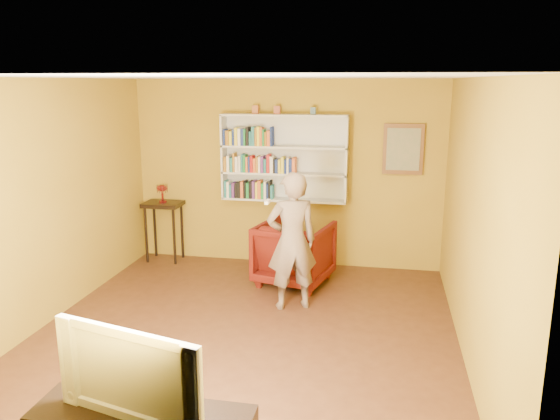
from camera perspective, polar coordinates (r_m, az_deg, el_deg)
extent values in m
cube|color=#432515|center=(6.05, -3.76, -13.43)|extent=(5.30, 5.80, 0.12)
cube|color=olive|center=(7.98, 0.65, 3.84)|extent=(5.30, 0.04, 2.70)
cube|color=olive|center=(3.31, -15.34, -10.47)|extent=(5.30, 0.04, 2.70)
cube|color=olive|center=(6.52, -23.66, 0.57)|extent=(0.04, 5.80, 2.70)
cube|color=olive|center=(5.46, 19.74, -1.39)|extent=(0.04, 5.80, 2.70)
cube|color=white|center=(5.41, -4.22, 14.00)|extent=(5.30, 5.80, 0.06)
cube|color=silver|center=(7.90, 0.60, 5.58)|extent=(1.80, 0.03, 1.20)
cube|color=silver|center=(7.98, -5.86, 5.59)|extent=(0.03, 0.28, 1.20)
cube|color=silver|center=(7.67, 6.97, 5.25)|extent=(0.03, 0.28, 1.20)
cube|color=silver|center=(7.88, 0.42, 1.13)|extent=(1.80, 0.28, 0.03)
cube|color=silver|center=(7.81, 0.42, 3.86)|extent=(1.80, 0.28, 0.03)
cube|color=silver|center=(7.76, 0.43, 6.63)|extent=(1.80, 0.28, 0.03)
cube|color=silver|center=(7.72, 0.44, 9.87)|extent=(1.80, 0.28, 0.03)
cube|color=#21707C|center=(7.99, -5.62, 2.24)|extent=(0.03, 0.15, 0.25)
cube|color=white|center=(8.00, -5.33, 2.21)|extent=(0.03, 0.18, 0.23)
cube|color=#21707C|center=(7.99, -5.08, 2.06)|extent=(0.03, 0.18, 0.19)
cube|color=#5B297C|center=(7.97, -4.81, 2.12)|extent=(0.04, 0.16, 0.22)
cube|color=black|center=(7.96, -4.51, 2.11)|extent=(0.04, 0.16, 0.22)
cube|color=black|center=(7.94, -4.21, 2.13)|extent=(0.04, 0.15, 0.23)
cube|color=#D7632B|center=(7.92, -3.91, 2.16)|extent=(0.04, 0.14, 0.24)
cube|color=black|center=(7.93, -3.58, 2.20)|extent=(0.03, 0.18, 0.25)
cube|color=#1D8339|center=(7.93, -3.28, 2.12)|extent=(0.04, 0.19, 0.23)
cube|color=black|center=(7.91, -2.98, 2.19)|extent=(0.04, 0.18, 0.25)
cube|color=#5B297C|center=(7.90, -2.67, 2.19)|extent=(0.04, 0.18, 0.26)
cube|color=yellow|center=(7.89, -2.36, 2.13)|extent=(0.03, 0.18, 0.24)
cube|color=#D7632B|center=(7.87, -2.08, 2.18)|extent=(0.04, 0.16, 0.26)
cube|color=#1D8339|center=(7.87, -1.76, 2.06)|extent=(0.03, 0.17, 0.23)
cube|color=white|center=(7.86, -1.48, 2.14)|extent=(0.03, 0.17, 0.25)
cube|color=navy|center=(7.84, -1.26, 1.99)|extent=(0.03, 0.14, 0.22)
cube|color=black|center=(7.85, -1.01, 2.15)|extent=(0.03, 0.18, 0.26)
cube|color=#21707C|center=(7.83, -0.81, 1.90)|extent=(0.03, 0.14, 0.20)
cube|color=#9C691C|center=(7.93, -5.66, 4.82)|extent=(0.04, 0.14, 0.21)
cube|color=white|center=(7.93, -5.32, 4.90)|extent=(0.04, 0.17, 0.23)
cube|color=#21707C|center=(7.92, -4.98, 4.79)|extent=(0.04, 0.18, 0.21)
cube|color=#9C691C|center=(7.89, -4.75, 5.01)|extent=(0.03, 0.15, 0.27)
cube|color=white|center=(7.90, -4.43, 4.83)|extent=(0.04, 0.18, 0.22)
cube|color=white|center=(7.87, -4.15, 4.88)|extent=(0.03, 0.15, 0.24)
cube|color=#21707C|center=(7.87, -3.89, 4.94)|extent=(0.03, 0.16, 0.25)
cube|color=#1D8339|center=(7.86, -3.64, 4.90)|extent=(0.03, 0.17, 0.24)
cube|color=#D7632B|center=(7.85, -3.39, 4.80)|extent=(0.03, 0.16, 0.22)
cube|color=navy|center=(7.86, -3.13, 4.83)|extent=(0.03, 0.19, 0.22)
cube|color=#AB1A1A|center=(7.83, -2.89, 4.85)|extent=(0.04, 0.16, 0.24)
cube|color=#D7632B|center=(7.83, -2.58, 4.72)|extent=(0.04, 0.17, 0.20)
cube|color=#9C691C|center=(7.83, -2.29, 4.81)|extent=(0.03, 0.19, 0.23)
cube|color=white|center=(7.81, -2.08, 4.79)|extent=(0.03, 0.16, 0.23)
cube|color=#5B297C|center=(7.80, -1.79, 4.82)|extent=(0.04, 0.17, 0.23)
cube|color=#21707C|center=(7.79, -1.49, 4.67)|extent=(0.03, 0.16, 0.20)
cube|color=#AB1A1A|center=(7.77, -1.17, 4.89)|extent=(0.04, 0.15, 0.26)
cube|color=white|center=(7.77, -0.81, 4.78)|extent=(0.04, 0.16, 0.23)
cube|color=black|center=(7.76, -0.55, 4.66)|extent=(0.02, 0.15, 0.20)
cube|color=navy|center=(7.77, -0.26, 4.63)|extent=(0.04, 0.18, 0.19)
cube|color=yellow|center=(7.75, 0.01, 4.61)|extent=(0.03, 0.15, 0.19)
cube|color=yellow|center=(7.74, 0.34, 4.74)|extent=(0.04, 0.15, 0.23)
cube|color=navy|center=(7.73, 0.63, 4.61)|extent=(0.03, 0.15, 0.20)
cube|color=white|center=(7.73, 0.89, 4.72)|extent=(0.03, 0.17, 0.23)
cube|color=navy|center=(7.72, 1.17, 4.63)|extent=(0.04, 0.15, 0.21)
cube|color=#D7632B|center=(7.72, 1.51, 4.69)|extent=(0.04, 0.18, 0.22)
cube|color=navy|center=(7.89, -5.72, 7.60)|extent=(0.03, 0.17, 0.22)
cube|color=#9C691C|center=(7.89, -5.40, 7.55)|extent=(0.04, 0.19, 0.21)
cube|color=yellow|center=(7.87, -5.07, 7.50)|extent=(0.04, 0.18, 0.20)
cube|color=navy|center=(7.86, -4.78, 7.59)|extent=(0.03, 0.17, 0.22)
cube|color=yellow|center=(7.84, -4.50, 7.68)|extent=(0.04, 0.17, 0.25)
cube|color=white|center=(7.82, -4.19, 7.64)|extent=(0.04, 0.15, 0.24)
cube|color=navy|center=(7.82, -3.88, 7.62)|extent=(0.04, 0.16, 0.23)
cube|color=#1D8339|center=(7.81, -3.62, 7.62)|extent=(0.03, 0.16, 0.24)
cube|color=black|center=(7.80, -3.32, 7.71)|extent=(0.04, 0.17, 0.26)
cube|color=#21707C|center=(7.78, -3.05, 7.48)|extent=(0.03, 0.14, 0.20)
cube|color=#21707C|center=(7.77, -2.75, 7.72)|extent=(0.04, 0.14, 0.27)
cube|color=#9C691C|center=(7.76, -2.45, 7.67)|extent=(0.03, 0.15, 0.25)
cube|color=yellow|center=(7.76, -2.19, 7.72)|extent=(0.04, 0.15, 0.27)
cube|color=#D7632B|center=(7.75, -1.92, 7.68)|extent=(0.03, 0.16, 0.26)
cube|color=#1D8339|center=(7.76, -1.65, 7.59)|extent=(0.02, 0.18, 0.23)
cube|color=#9C691C|center=(7.76, -1.40, 7.46)|extent=(0.03, 0.19, 0.20)
cube|color=#D7632B|center=(7.75, -1.10, 7.52)|extent=(0.04, 0.19, 0.22)
cube|color=navy|center=(7.74, -0.84, 7.71)|extent=(0.02, 0.19, 0.27)
cube|color=#A75B2F|center=(7.80, -2.57, 10.43)|extent=(0.09, 0.09, 0.12)
cube|color=#9E4B34|center=(7.73, -0.29, 10.40)|extent=(0.08, 0.08, 0.11)
cube|color=#456273|center=(7.65, 3.48, 10.30)|extent=(0.07, 0.07, 0.10)
cube|color=brown|center=(7.75, 12.75, 6.22)|extent=(0.55, 0.04, 0.70)
cube|color=gray|center=(7.72, 12.75, 6.20)|extent=(0.45, 0.02, 0.58)
cylinder|color=black|center=(8.39, -13.80, -2.58)|extent=(0.04, 0.04, 0.84)
cylinder|color=black|center=(8.22, -11.00, -2.77)|extent=(0.04, 0.04, 0.84)
cylinder|color=black|center=(8.67, -12.93, -2.02)|extent=(0.04, 0.04, 0.84)
cylinder|color=black|center=(8.50, -10.20, -2.19)|extent=(0.04, 0.04, 0.84)
cube|color=black|center=(8.33, -12.14, 0.60)|extent=(0.55, 0.42, 0.06)
cylinder|color=maroon|center=(8.33, -12.15, 0.87)|extent=(0.11, 0.11, 0.02)
cylinder|color=maroon|center=(8.31, -12.18, 1.42)|extent=(0.03, 0.03, 0.14)
ellipsoid|color=maroon|center=(8.29, -12.22, 2.24)|extent=(0.15, 0.15, 0.10)
cylinder|color=beige|center=(8.26, -11.73, 2.18)|extent=(0.01, 0.01, 0.11)
cylinder|color=beige|center=(8.30, -11.70, 2.23)|extent=(0.01, 0.01, 0.11)
cylinder|color=beige|center=(8.34, -11.83, 2.28)|extent=(0.01, 0.01, 0.11)
cylinder|color=beige|center=(8.36, -12.08, 2.29)|extent=(0.01, 0.01, 0.11)
cylinder|color=beige|center=(8.36, -12.38, 2.28)|extent=(0.01, 0.01, 0.11)
cylinder|color=beige|center=(8.33, -12.62, 2.24)|extent=(0.01, 0.01, 0.11)
cylinder|color=beige|center=(8.30, -12.74, 2.18)|extent=(0.01, 0.01, 0.11)
cylinder|color=beige|center=(8.25, -12.69, 2.13)|extent=(0.01, 0.01, 0.11)
cylinder|color=beige|center=(8.22, -12.49, 2.09)|extent=(0.01, 0.01, 0.11)
cylinder|color=beige|center=(8.21, -12.20, 2.09)|extent=(0.01, 0.01, 0.11)
cylinder|color=beige|center=(8.22, -11.91, 2.13)|extent=(0.01, 0.01, 0.11)
imported|color=#440604|center=(7.33, 1.51, -4.48)|extent=(1.09, 1.11, 0.84)
imported|color=#766357|center=(6.43, 1.26, -3.28)|extent=(0.71, 0.60, 1.65)
cube|color=white|center=(6.01, -1.30, 0.87)|extent=(0.04, 0.15, 0.04)
imported|color=black|center=(3.80, -14.54, -15.69)|extent=(1.10, 0.41, 0.63)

